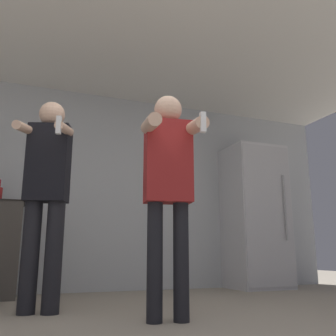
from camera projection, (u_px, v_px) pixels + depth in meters
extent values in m
cube|color=#B2B7BC|center=(92.00, 188.00, 4.81)|extent=(7.00, 0.06, 2.55)
cube|color=silver|center=(122.00, 40.00, 3.79)|extent=(7.00, 3.32, 0.05)
cube|color=silver|center=(255.00, 216.00, 5.19)|extent=(0.76, 0.64, 1.93)
cube|color=#B6B6BB|center=(269.00, 214.00, 4.89)|extent=(0.73, 0.01, 1.85)
cylinder|color=#99999E|center=(285.00, 207.00, 4.97)|extent=(0.02, 0.02, 0.87)
sphere|color=maroon|center=(0.00, 181.00, 4.10)|extent=(0.04, 0.04, 0.04)
cylinder|color=black|center=(155.00, 261.00, 2.62)|extent=(0.11, 0.11, 0.82)
cylinder|color=black|center=(181.00, 261.00, 2.65)|extent=(0.11, 0.11, 0.82)
cube|color=maroon|center=(168.00, 162.00, 2.80)|extent=(0.37, 0.25, 0.62)
sphere|color=beige|center=(168.00, 110.00, 2.89)|extent=(0.21, 0.21, 0.21)
cylinder|color=beige|center=(151.00, 124.00, 2.63)|extent=(0.16, 0.40, 0.16)
cylinder|color=beige|center=(195.00, 127.00, 2.70)|extent=(0.16, 0.40, 0.16)
cube|color=white|center=(203.00, 122.00, 2.51)|extent=(0.04, 0.04, 0.14)
cylinder|color=black|center=(30.00, 256.00, 2.98)|extent=(0.14, 0.14, 0.87)
cylinder|color=black|center=(54.00, 256.00, 2.98)|extent=(0.14, 0.14, 0.87)
cube|color=black|center=(49.00, 163.00, 3.15)|extent=(0.38, 0.30, 0.66)
sphere|color=beige|center=(52.00, 114.00, 3.25)|extent=(0.22, 0.22, 0.22)
cylinder|color=beige|center=(25.00, 128.00, 3.02)|extent=(0.19, 0.38, 0.14)
cylinder|color=beige|center=(65.00, 129.00, 3.03)|extent=(0.19, 0.38, 0.14)
cube|color=white|center=(59.00, 125.00, 2.85)|extent=(0.05, 0.05, 0.14)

